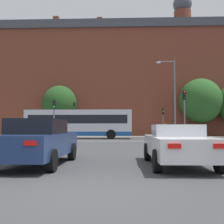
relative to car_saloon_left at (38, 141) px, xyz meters
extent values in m
plane|color=#3D3D3F|center=(2.19, -3.91, -0.77)|extent=(400.00, 400.00, 0.00)
cube|color=silver|center=(2.19, 16.12, -0.77)|extent=(9.15, 0.30, 0.01)
cube|color=gray|center=(2.19, 28.23, -0.77)|extent=(70.17, 2.50, 0.01)
cube|color=brown|center=(-1.20, 39.79, 7.32)|extent=(47.91, 15.63, 16.19)
cube|color=#42444C|center=(-1.20, 39.79, 16.06)|extent=(48.86, 16.26, 1.29)
cube|color=brown|center=(-14.72, 42.29, 17.72)|extent=(0.90, 0.90, 2.05)
cube|color=brown|center=(-8.22, 35.97, 17.72)|extent=(0.90, 0.90, 2.05)
cube|color=brown|center=(-1.07, 36.66, 17.72)|extent=(0.90, 0.90, 2.05)
cube|color=brown|center=(5.84, 37.45, 17.72)|extent=(0.90, 0.90, 2.05)
cube|color=brown|center=(12.68, 41.06, 17.72)|extent=(0.90, 0.90, 2.05)
cube|color=brown|center=(19.43, 41.85, 17.72)|extent=(0.90, 0.90, 2.05)
cylinder|color=brown|center=(13.36, 39.79, 18.84)|extent=(2.94, 2.94, 4.29)
sphere|color=#42444C|center=(13.36, 39.79, 22.21)|extent=(3.27, 3.27, 3.27)
cube|color=navy|center=(0.00, 0.01, -0.10)|extent=(1.82, 4.66, 0.70)
cube|color=black|center=(0.00, -0.04, 0.49)|extent=(1.54, 2.10, 0.48)
cylinder|color=black|center=(-0.82, 1.46, -0.45)|extent=(0.23, 0.64, 0.64)
cylinder|color=black|center=(0.86, 1.43, -0.45)|extent=(0.23, 0.64, 0.64)
cylinder|color=black|center=(0.82, -1.44, -0.45)|extent=(0.23, 0.64, 0.64)
cube|color=red|center=(0.51, -2.33, 0.07)|extent=(0.32, 0.05, 0.12)
cube|color=silver|center=(4.57, 0.02, -0.14)|extent=(1.80, 4.59, 0.62)
cube|color=silver|center=(4.57, 0.13, 0.36)|extent=(1.53, 1.38, 0.38)
cylinder|color=black|center=(3.71, 1.43, -0.45)|extent=(0.22, 0.64, 0.64)
cylinder|color=black|center=(5.41, 1.44, -0.45)|extent=(0.22, 0.64, 0.64)
cylinder|color=black|center=(3.73, -1.41, -0.45)|extent=(0.22, 0.64, 0.64)
cylinder|color=black|center=(5.43, -1.40, -0.45)|extent=(0.22, 0.64, 0.64)
cube|color=red|center=(4.04, -2.30, 0.01)|extent=(0.32, 0.05, 0.12)
cube|color=red|center=(5.14, -2.29, 0.01)|extent=(0.32, 0.05, 0.12)
cube|color=silver|center=(-1.97, 21.13, 0.95)|extent=(11.36, 2.52, 2.74)
cube|color=#194C8E|center=(-1.97, 21.13, -0.20)|extent=(11.38, 2.54, 0.44)
cube|color=black|center=(-1.97, 21.13, 1.31)|extent=(10.45, 2.55, 0.90)
cylinder|color=black|center=(-5.49, 19.92, -0.27)|extent=(1.00, 0.28, 1.00)
cylinder|color=black|center=(-5.49, 22.34, -0.27)|extent=(1.00, 0.28, 1.00)
cylinder|color=black|center=(1.55, 19.92, -0.27)|extent=(1.00, 0.28, 1.00)
cylinder|color=black|center=(1.55, 22.34, -0.27)|extent=(1.00, 0.28, 1.00)
cylinder|color=slate|center=(8.34, 16.27, 1.10)|extent=(0.12, 0.12, 3.75)
cube|color=black|center=(8.34, 16.27, 3.37)|extent=(0.26, 0.20, 0.80)
sphere|color=red|center=(8.34, 16.14, 3.63)|extent=(0.17, 0.17, 0.17)
sphere|color=black|center=(8.34, 16.14, 3.37)|extent=(0.17, 0.17, 0.17)
sphere|color=black|center=(8.34, 16.14, 3.12)|extent=(0.17, 0.17, 0.17)
cylinder|color=slate|center=(-3.60, 16.57, 0.72)|extent=(0.12, 0.12, 2.98)
cube|color=black|center=(-3.60, 16.57, 2.61)|extent=(0.26, 0.20, 0.80)
sphere|color=black|center=(-3.60, 16.44, 2.86)|extent=(0.17, 0.17, 0.17)
sphere|color=black|center=(-3.60, 16.44, 2.61)|extent=(0.17, 0.17, 0.17)
sphere|color=#1ED14C|center=(-3.60, 16.44, 2.35)|extent=(0.17, 0.17, 0.17)
cylinder|color=slate|center=(8.05, 27.74, 0.67)|extent=(0.12, 0.12, 2.90)
cube|color=black|center=(8.05, 27.74, 2.52)|extent=(0.26, 0.20, 0.80)
sphere|color=black|center=(8.05, 27.61, 2.78)|extent=(0.17, 0.17, 0.17)
sphere|color=orange|center=(8.05, 27.61, 2.52)|extent=(0.17, 0.17, 0.17)
sphere|color=black|center=(8.05, 27.61, 2.27)|extent=(0.17, 0.17, 0.17)
cylinder|color=slate|center=(-3.69, 27.86, 1.10)|extent=(0.12, 0.12, 3.74)
cube|color=black|center=(-3.69, 27.86, 3.37)|extent=(0.26, 0.20, 0.80)
sphere|color=black|center=(-3.69, 27.73, 3.62)|extent=(0.17, 0.17, 0.17)
sphere|color=black|center=(-3.69, 27.73, 3.37)|extent=(0.17, 0.17, 0.17)
sphere|color=#1ED14C|center=(-3.69, 27.73, 3.11)|extent=(0.17, 0.17, 0.17)
cylinder|color=slate|center=(8.10, 19.63, 3.31)|extent=(0.16, 0.16, 8.16)
cylinder|color=slate|center=(7.29, 19.63, 7.24)|extent=(1.63, 0.10, 0.10)
ellipsoid|color=#B2B2B7|center=(6.48, 19.63, 7.14)|extent=(0.50, 0.36, 0.22)
cylinder|color=#333851|center=(0.38, 28.88, -0.38)|extent=(0.13, 0.13, 0.78)
cylinder|color=#333851|center=(0.29, 29.02, -0.38)|extent=(0.13, 0.13, 0.78)
cube|color=olive|center=(0.34, 28.95, 0.32)|extent=(0.40, 0.45, 0.62)
sphere|color=tan|center=(0.34, 28.95, 0.74)|extent=(0.23, 0.23, 0.23)
cylinder|color=brown|center=(8.41, 27.95, -0.37)|extent=(0.13, 0.13, 0.81)
cylinder|color=brown|center=(8.24, 27.93, -0.37)|extent=(0.13, 0.13, 0.81)
cube|color=#336B38|center=(8.33, 27.94, 0.36)|extent=(0.42, 0.26, 0.64)
sphere|color=tan|center=(8.33, 27.94, 0.80)|extent=(0.24, 0.24, 0.24)
cylinder|color=#333851|center=(-7.43, 27.95, -0.35)|extent=(0.13, 0.13, 0.85)
cylinder|color=#333851|center=(-7.26, 27.98, -0.35)|extent=(0.13, 0.13, 0.85)
cube|color=olive|center=(-7.34, 27.96, 0.41)|extent=(0.43, 0.29, 0.67)
sphere|color=tan|center=(-7.34, 27.96, 0.87)|extent=(0.25, 0.25, 0.25)
cylinder|color=#4C3823|center=(-6.60, 31.93, 0.51)|extent=(0.36, 0.36, 2.56)
ellipsoid|color=#234C1E|center=(-6.60, 31.93, 3.96)|extent=(5.13, 5.13, 5.38)
cylinder|color=#4C3823|center=(13.71, 30.51, 0.45)|extent=(0.36, 0.36, 2.44)
ellipsoid|color=#285623|center=(13.71, 30.51, 4.19)|extent=(5.94, 5.94, 6.24)
camera|label=1|loc=(2.79, -9.18, 0.47)|focal=45.00mm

